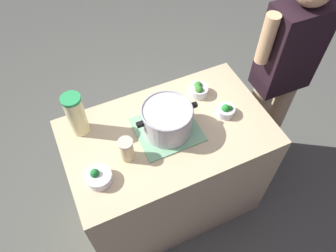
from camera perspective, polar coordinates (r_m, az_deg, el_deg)
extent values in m
plane|color=#52554D|center=(2.61, 0.00, -12.43)|extent=(8.00, 8.00, 0.00)
cube|color=tan|center=(2.22, 0.00, -7.68)|extent=(1.17, 0.70, 0.89)
cube|color=#76AE83|center=(1.85, -0.08, -0.57)|extent=(0.34, 0.32, 0.01)
cylinder|color=#B7B7BC|center=(1.78, -0.08, 1.06)|extent=(0.27, 0.27, 0.16)
torus|color=#99999E|center=(1.71, -0.08, 2.74)|extent=(0.28, 0.28, 0.01)
cube|color=black|center=(1.71, -4.78, 0.30)|extent=(0.04, 0.02, 0.02)
cube|color=black|center=(1.79, 4.42, 3.58)|extent=(0.04, 0.02, 0.02)
cylinder|color=#F6ECA2|center=(1.82, -15.52, 1.72)|extent=(0.10, 0.10, 0.25)
cylinder|color=#27924D|center=(1.72, -16.47, 4.48)|extent=(0.10, 0.10, 0.02)
ellipsoid|color=yellow|center=(1.78, -15.39, 2.81)|extent=(0.04, 0.04, 0.01)
cylinder|color=beige|center=(1.71, -7.16, -4.14)|extent=(0.08, 0.08, 0.13)
cylinder|color=#B2AD99|center=(1.65, -7.40, -2.84)|extent=(0.08, 0.08, 0.01)
cylinder|color=silver|center=(1.93, 9.90, 2.55)|extent=(0.10, 0.10, 0.05)
ellipsoid|color=#22802C|center=(1.90, 9.90, 2.97)|extent=(0.05, 0.05, 0.06)
ellipsoid|color=#1F6D1D|center=(1.92, 10.58, 2.95)|extent=(0.04, 0.04, 0.04)
cylinder|color=silver|center=(1.69, -11.82, -8.68)|extent=(0.13, 0.13, 0.05)
ellipsoid|color=#1E7130|center=(1.67, -12.52, -7.99)|extent=(0.05, 0.05, 0.05)
ellipsoid|color=#378033|center=(1.68, -12.27, -8.16)|extent=(0.04, 0.04, 0.05)
cylinder|color=silver|center=(2.01, 5.30, 6.09)|extent=(0.11, 0.11, 0.05)
ellipsoid|color=#338129|center=(2.01, 5.19, 6.92)|extent=(0.05, 0.05, 0.06)
ellipsoid|color=#2C8137|center=(1.99, 5.20, 6.58)|extent=(0.04, 0.04, 0.04)
ellipsoid|color=#357329|center=(1.98, 5.39, 6.10)|extent=(0.05, 0.05, 0.06)
cylinder|color=tan|center=(2.55, 14.37, 0.12)|extent=(0.14, 0.14, 0.81)
cylinder|color=tan|center=(2.65, 17.92, 1.56)|extent=(0.14, 0.14, 0.81)
cube|color=black|center=(2.12, 20.47, 12.41)|extent=(0.35, 0.21, 0.57)
cylinder|color=tan|center=(1.91, 16.70, 14.15)|extent=(0.08, 0.08, 0.30)
cylinder|color=tan|center=(2.18, 25.93, 16.19)|extent=(0.08, 0.08, 0.30)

